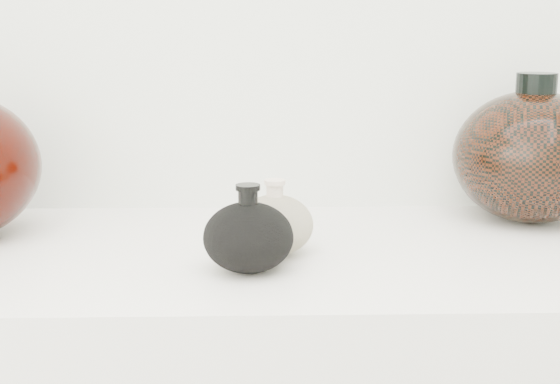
{
  "coord_description": "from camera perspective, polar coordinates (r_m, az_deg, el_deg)",
  "views": [
    {
      "loc": [
        0.01,
        -0.09,
        1.21
      ],
      "look_at": [
        0.04,
        0.92,
        0.99
      ],
      "focal_mm": 50.0,
      "sensor_mm": 36.0,
      "label": 1
    }
  ],
  "objects": [
    {
      "name": "cream_gourd_vase",
      "position": [
        1.05,
        -0.38,
        -2.37
      ],
      "size": [
        0.12,
        0.12,
        0.1
      ],
      "color": "beige",
      "rests_on": "display_counter"
    },
    {
      "name": "right_round_pot",
      "position": [
        1.27,
        17.92,
        2.52
      ],
      "size": [
        0.29,
        0.29,
        0.23
      ],
      "color": "black",
      "rests_on": "display_counter"
    },
    {
      "name": "black_gourd_vase",
      "position": [
        0.98,
        -2.33,
        -3.28
      ],
      "size": [
        0.14,
        0.14,
        0.11
      ],
      "color": "black",
      "rests_on": "display_counter"
    }
  ]
}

